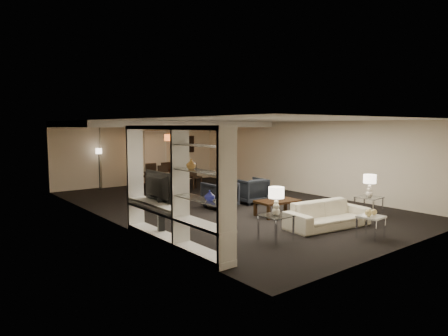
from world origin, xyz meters
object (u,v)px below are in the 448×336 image
at_px(floor_speaker, 161,208).
at_px(chair_fr, 176,173).
at_px(coffee_table, 277,208).
at_px(chair_nm, 181,178).
at_px(marble_table, 371,227).
at_px(dining_table, 172,180).
at_px(television, 154,187).
at_px(table_lamp_left, 276,201).
at_px(chair_nr, 194,176).
at_px(chair_fm, 163,174).
at_px(vase_amber, 191,164).
at_px(chair_fl, 149,175).
at_px(sofa, 328,215).
at_px(table_lamp_right, 370,186).
at_px(side_table_left, 276,228).
at_px(armchair_right, 251,191).
at_px(floor_lamp, 99,169).
at_px(vase_blue, 210,196).
at_px(pendant_light, 171,138).
at_px(chair_nl, 166,179).

xyz_separation_m(floor_speaker, chair_fr, (4.17, 6.18, -0.13)).
bearing_deg(coffee_table, chair_nm, 88.09).
bearing_deg(marble_table, dining_table, 88.86).
height_order(coffee_table, television, television).
distance_m(table_lamp_left, floor_speaker, 2.43).
xyz_separation_m(chair_nr, chair_fm, (-0.60, 1.30, 0.00)).
xyz_separation_m(vase_amber, chair_fl, (3.08, 7.52, -1.18)).
relative_size(sofa, table_lamp_right, 3.53).
distance_m(side_table_left, chair_nm, 6.87).
distance_m(armchair_right, marble_table, 4.44).
relative_size(coffee_table, table_lamp_right, 1.94).
xyz_separation_m(armchair_right, table_lamp_right, (1.10, -3.30, 0.43)).
height_order(television, floor_speaker, television).
bearing_deg(table_lamp_right, vase_amber, 175.83).
distance_m(table_lamp_left, floor_lamp, 8.82).
bearing_deg(floor_lamp, chair_fm, -22.68).
height_order(dining_table, chair_fm, chair_fm).
height_order(table_lamp_left, chair_fm, table_lamp_left).
xyz_separation_m(table_lamp_left, chair_nm, (1.87, 6.60, -0.34)).
bearing_deg(table_lamp_right, vase_blue, -178.02).
bearing_deg(chair_fr, floor_lamp, -14.63).
distance_m(side_table_left, vase_amber, 2.31).
height_order(vase_blue, chair_fm, vase_blue).
bearing_deg(vase_blue, coffee_table, 26.88).
xyz_separation_m(marble_table, vase_blue, (-3.51, 0.92, 0.92)).
distance_m(table_lamp_left, chair_fr, 8.29).
relative_size(floor_speaker, chair_fm, 1.28).
height_order(vase_amber, chair_nr, vase_amber).
bearing_deg(chair_fm, pendant_light, 77.42).
distance_m(sofa, chair_fm, 7.91).
relative_size(table_lamp_right, marble_table, 1.24).
bearing_deg(television, vase_blue, 179.15).
bearing_deg(chair_fr, pendant_light, 53.45).
distance_m(pendant_light, table_lamp_left, 7.42).
distance_m(vase_blue, chair_nm, 7.75).
bearing_deg(vase_blue, sofa, 2.93).
bearing_deg(floor_speaker, sofa, -9.89).
bearing_deg(table_lamp_right, television, 160.43).
bearing_deg(table_lamp_left, armchair_right, 55.12).
bearing_deg(marble_table, chair_fl, 92.75).
height_order(chair_nl, chair_fl, same).
relative_size(coffee_table, armchair_right, 1.34).
bearing_deg(marble_table, chair_nm, 88.76).
xyz_separation_m(table_lamp_right, chair_fr, (-0.93, 7.90, -0.34)).
relative_size(sofa, vase_amber, 10.88).
relative_size(marble_table, dining_table, 0.26).
height_order(vase_blue, floor_speaker, vase_blue).
xyz_separation_m(television, floor_speaker, (0.08, -0.12, -0.45)).
relative_size(television, dining_table, 0.60).
distance_m(table_lamp_right, vase_amber, 5.29).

